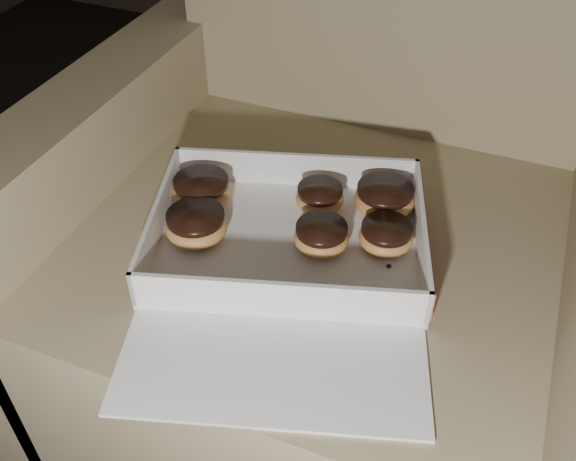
# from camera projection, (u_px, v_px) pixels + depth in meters

# --- Properties ---
(armchair) EXTENTS (0.89, 0.75, 0.93)m
(armchair) POSITION_uv_depth(u_px,v_px,m) (334.00, 259.00, 1.04)
(armchair) COLOR tan
(armchair) RESTS_ON floor
(bakery_box) EXTENTS (0.46, 0.51, 0.06)m
(bakery_box) POSITION_uv_depth(u_px,v_px,m) (288.00, 258.00, 0.85)
(bakery_box) COLOR white
(bakery_box) RESTS_ON armchair
(donut_a) EXTENTS (0.09, 0.09, 0.04)m
(donut_a) POSITION_uv_depth(u_px,v_px,m) (202.00, 190.00, 0.93)
(donut_a) COLOR #D18549
(donut_a) RESTS_ON bakery_box
(donut_b) EXTENTS (0.08, 0.08, 0.04)m
(donut_b) POSITION_uv_depth(u_px,v_px,m) (196.00, 225.00, 0.87)
(donut_b) COLOR #D18549
(donut_b) RESTS_ON bakery_box
(donut_c) EXTENTS (0.07, 0.07, 0.04)m
(donut_c) POSITION_uv_depth(u_px,v_px,m) (386.00, 236.00, 0.86)
(donut_c) COLOR #D18549
(donut_c) RESTS_ON bakery_box
(donut_d) EXTENTS (0.07, 0.07, 0.04)m
(donut_d) POSITION_uv_depth(u_px,v_px,m) (320.00, 197.00, 0.92)
(donut_d) COLOR #D18549
(donut_d) RESTS_ON bakery_box
(donut_e) EXTENTS (0.09, 0.09, 0.04)m
(donut_e) POSITION_uv_depth(u_px,v_px,m) (384.00, 198.00, 0.91)
(donut_e) COLOR #D18549
(donut_e) RESTS_ON bakery_box
(donut_f) EXTENTS (0.07, 0.07, 0.04)m
(donut_f) POSITION_uv_depth(u_px,v_px,m) (321.00, 236.00, 0.86)
(donut_f) COLOR #D18549
(donut_f) RESTS_ON bakery_box
(crumb_a) EXTENTS (0.01, 0.01, 0.00)m
(crumb_a) POSITION_uv_depth(u_px,v_px,m) (170.00, 281.00, 0.82)
(crumb_a) COLOR black
(crumb_a) RESTS_ON bakery_box
(crumb_b) EXTENTS (0.01, 0.01, 0.00)m
(crumb_b) POSITION_uv_depth(u_px,v_px,m) (260.00, 299.00, 0.80)
(crumb_b) COLOR black
(crumb_b) RESTS_ON bakery_box
(crumb_c) EXTENTS (0.01, 0.01, 0.00)m
(crumb_c) POSITION_uv_depth(u_px,v_px,m) (389.00, 266.00, 0.84)
(crumb_c) COLOR black
(crumb_c) RESTS_ON bakery_box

